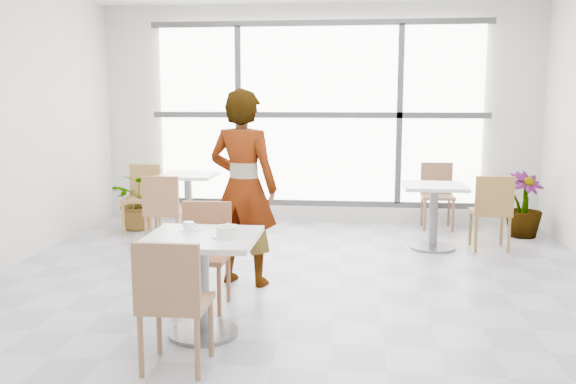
# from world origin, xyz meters

# --- Properties ---
(floor) EXTENTS (7.00, 7.00, 0.00)m
(floor) POSITION_xyz_m (0.00, 0.00, 0.00)
(floor) COLOR #9E9EA5
(floor) RESTS_ON ground
(wall_back) EXTENTS (6.00, 0.00, 6.00)m
(wall_back) POSITION_xyz_m (0.00, 3.50, 1.50)
(wall_back) COLOR silver
(wall_back) RESTS_ON ground
(wall_front) EXTENTS (6.00, 0.00, 6.00)m
(wall_front) POSITION_xyz_m (0.00, -3.50, 1.50)
(wall_front) COLOR silver
(wall_front) RESTS_ON ground
(window) EXTENTS (4.60, 0.07, 2.52)m
(window) POSITION_xyz_m (0.00, 3.44, 1.50)
(window) COLOR white
(window) RESTS_ON ground
(main_table) EXTENTS (0.80, 0.80, 0.75)m
(main_table) POSITION_xyz_m (-0.57, -0.81, 0.52)
(main_table) COLOR silver
(main_table) RESTS_ON ground
(chair_near) EXTENTS (0.42, 0.42, 0.87)m
(chair_near) POSITION_xyz_m (-0.60, -1.45, 0.50)
(chair_near) COLOR #8E6744
(chair_near) RESTS_ON ground
(chair_far) EXTENTS (0.42, 0.42, 0.87)m
(chair_far) POSITION_xyz_m (-0.72, -0.16, 0.50)
(chair_far) COLOR #935938
(chair_far) RESTS_ON ground
(oatmeal_bowl) EXTENTS (0.21, 0.21, 0.10)m
(oatmeal_bowl) POSITION_xyz_m (-0.37, -0.85, 0.79)
(oatmeal_bowl) COLOR white
(oatmeal_bowl) RESTS_ON main_table
(coffee_cup) EXTENTS (0.16, 0.13, 0.07)m
(coffee_cup) POSITION_xyz_m (-0.70, -0.67, 0.78)
(coffee_cup) COLOR white
(coffee_cup) RESTS_ON main_table
(person) EXTENTS (0.75, 0.59, 1.82)m
(person) POSITION_xyz_m (-0.50, 0.49, 0.91)
(person) COLOR black
(person) RESTS_ON ground
(bg_table_left) EXTENTS (0.70, 0.70, 0.75)m
(bg_table_left) POSITION_xyz_m (-1.65, 2.71, 0.49)
(bg_table_left) COLOR white
(bg_table_left) RESTS_ON ground
(bg_table_right) EXTENTS (0.70, 0.70, 0.75)m
(bg_table_right) POSITION_xyz_m (1.42, 2.06, 0.49)
(bg_table_right) COLOR silver
(bg_table_right) RESTS_ON ground
(bg_chair_left_near) EXTENTS (0.42, 0.42, 0.87)m
(bg_chair_left_near) POSITION_xyz_m (-1.64, 1.65, 0.50)
(bg_chair_left_near) COLOR #9F6943
(bg_chair_left_near) RESTS_ON ground
(bg_chair_left_far) EXTENTS (0.42, 0.42, 0.87)m
(bg_chair_left_far) POSITION_xyz_m (-2.23, 2.64, 0.50)
(bg_chair_left_far) COLOR #A4753E
(bg_chair_left_far) RESTS_ON ground
(bg_chair_right_near) EXTENTS (0.42, 0.42, 0.87)m
(bg_chair_right_near) POSITION_xyz_m (2.07, 2.04, 0.50)
(bg_chair_right_near) COLOR olive
(bg_chair_right_near) RESTS_ON ground
(bg_chair_right_far) EXTENTS (0.42, 0.42, 0.87)m
(bg_chair_right_far) POSITION_xyz_m (1.61, 3.28, 0.50)
(bg_chair_right_far) COLOR #875D43
(bg_chair_right_far) RESTS_ON ground
(plant_left) EXTENTS (0.81, 0.75, 0.75)m
(plant_left) POSITION_xyz_m (-2.31, 2.72, 0.37)
(plant_left) COLOR #5B8C4B
(plant_left) RESTS_ON ground
(plant_right) EXTENTS (0.60, 0.60, 0.82)m
(plant_right) POSITION_xyz_m (2.63, 2.83, 0.41)
(plant_right) COLOR #3F7A41
(plant_right) RESTS_ON ground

